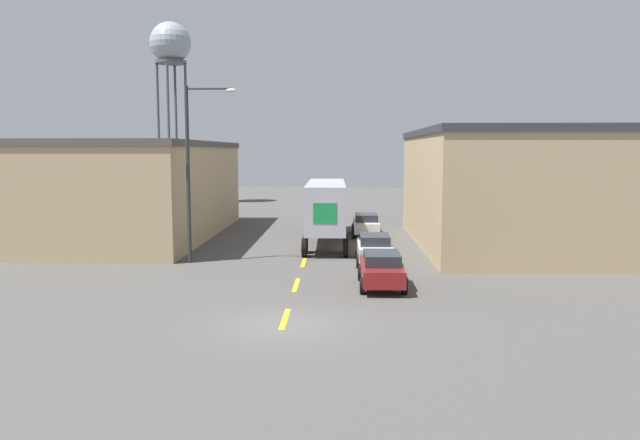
{
  "coord_description": "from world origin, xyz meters",
  "views": [
    {
      "loc": [
        1.95,
        -20.67,
        5.91
      ],
      "look_at": [
        0.94,
        9.84,
        2.51
      ],
      "focal_mm": 35.0,
      "sensor_mm": 36.0,
      "label": 1
    }
  ],
  "objects_px": {
    "parked_car_right_near": "(381,269)",
    "water_tower": "(170,48)",
    "parked_car_right_mid": "(374,248)",
    "street_lamp": "(193,162)",
    "parked_car_right_far": "(366,224)",
    "semi_truck": "(326,205)"
  },
  "relations": [
    {
      "from": "parked_car_right_mid",
      "to": "street_lamp",
      "type": "relative_size",
      "value": 0.48
    },
    {
      "from": "parked_car_right_near",
      "to": "water_tower",
      "type": "relative_size",
      "value": 0.22
    },
    {
      "from": "semi_truck",
      "to": "street_lamp",
      "type": "height_order",
      "value": "street_lamp"
    },
    {
      "from": "parked_car_right_mid",
      "to": "parked_car_right_far",
      "type": "height_order",
      "value": "same"
    },
    {
      "from": "street_lamp",
      "to": "parked_car_right_mid",
      "type": "bearing_deg",
      "value": 0.74
    },
    {
      "from": "semi_truck",
      "to": "parked_car_right_mid",
      "type": "height_order",
      "value": "semi_truck"
    },
    {
      "from": "water_tower",
      "to": "semi_truck",
      "type": "bearing_deg",
      "value": -58.14
    },
    {
      "from": "parked_car_right_near",
      "to": "semi_truck",
      "type": "bearing_deg",
      "value": 101.04
    },
    {
      "from": "parked_car_right_near",
      "to": "water_tower",
      "type": "height_order",
      "value": "water_tower"
    },
    {
      "from": "parked_car_right_mid",
      "to": "parked_car_right_near",
      "type": "bearing_deg",
      "value": -90.0
    },
    {
      "from": "parked_car_right_far",
      "to": "street_lamp",
      "type": "xyz_separation_m",
      "value": [
        -9.47,
        -10.85,
        4.49
      ]
    },
    {
      "from": "street_lamp",
      "to": "water_tower",
      "type": "bearing_deg",
      "value": 106.59
    },
    {
      "from": "parked_car_right_near",
      "to": "parked_car_right_far",
      "type": "xyz_separation_m",
      "value": [
        0.0,
        16.48,
        0.0
      ]
    },
    {
      "from": "parked_car_right_near",
      "to": "parked_car_right_mid",
      "type": "relative_size",
      "value": 1.0
    },
    {
      "from": "parked_car_right_far",
      "to": "parked_car_right_mid",
      "type": "bearing_deg",
      "value": -90.0
    },
    {
      "from": "parked_car_right_near",
      "to": "street_lamp",
      "type": "height_order",
      "value": "street_lamp"
    },
    {
      "from": "parked_car_right_near",
      "to": "parked_car_right_mid",
      "type": "distance_m",
      "value": 5.75
    },
    {
      "from": "semi_truck",
      "to": "water_tower",
      "type": "height_order",
      "value": "water_tower"
    },
    {
      "from": "parked_car_right_near",
      "to": "water_tower",
      "type": "distance_m",
      "value": 49.78
    },
    {
      "from": "semi_truck",
      "to": "parked_car_right_near",
      "type": "height_order",
      "value": "semi_truck"
    },
    {
      "from": "parked_car_right_mid",
      "to": "parked_car_right_far",
      "type": "relative_size",
      "value": 1.0
    },
    {
      "from": "semi_truck",
      "to": "parked_car_right_near",
      "type": "bearing_deg",
      "value": -79.56
    }
  ]
}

